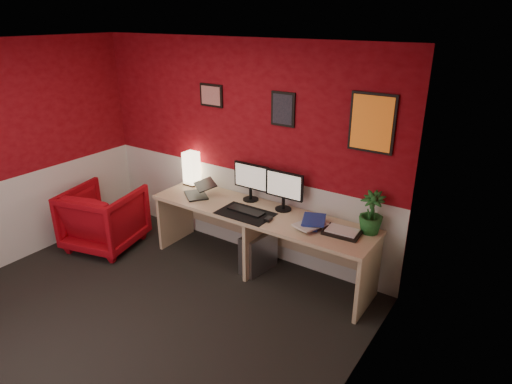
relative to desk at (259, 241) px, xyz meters
name	(u,v)px	position (x,y,z in m)	size (l,w,h in m)	color
ground	(134,319)	(-0.51, -1.41, -0.36)	(4.00, 3.50, 0.01)	black
ceiling	(100,46)	(-0.51, -1.41, 2.13)	(4.00, 3.50, 0.01)	white
wall_back	(239,150)	(-0.51, 0.34, 0.89)	(4.00, 0.01, 2.50)	maroon
wall_right	(335,271)	(1.49, -1.41, 0.89)	(0.01, 3.50, 2.50)	maroon
wainscot_back	(240,209)	(-0.51, 0.34, 0.14)	(4.00, 0.01, 1.00)	silver
wainscot_left	(11,221)	(-2.50, -1.41, 0.14)	(0.01, 3.50, 1.00)	silver
wainscot_right	(327,364)	(1.49, -1.41, 0.14)	(0.01, 3.50, 1.00)	silver
desk	(259,241)	(0.00, 0.00, 0.00)	(2.60, 0.65, 0.73)	tan
shoji_lamp	(192,169)	(-1.16, 0.22, 0.56)	(0.16, 0.16, 0.40)	#FFE5B2
laptop	(196,187)	(-0.86, -0.04, 0.47)	(0.33, 0.23, 0.22)	black
monitor_left	(251,176)	(-0.26, 0.22, 0.66)	(0.45, 0.06, 0.58)	black
monitor_right	(284,185)	(0.19, 0.19, 0.66)	(0.45, 0.06, 0.58)	black
desk_mat	(245,213)	(-0.10, -0.12, 0.37)	(0.60, 0.38, 0.01)	black
keyboard	(246,211)	(-0.12, -0.08, 0.38)	(0.42, 0.14, 0.02)	black
mouse	(268,219)	(0.20, -0.13, 0.39)	(0.06, 0.10, 0.03)	black
book_bottom	(301,223)	(0.52, -0.01, 0.38)	(0.21, 0.28, 0.03)	#203595
book_middle	(303,221)	(0.54, -0.01, 0.40)	(0.23, 0.31, 0.02)	silver
book_top	(303,219)	(0.54, -0.02, 0.43)	(0.23, 0.31, 0.03)	#203595
zen_tray	(342,232)	(0.96, 0.03, 0.38)	(0.35, 0.25, 0.03)	black
potted_plant	(372,213)	(1.17, 0.20, 0.58)	(0.24, 0.24, 0.42)	#19591E
pc_tower	(258,252)	(-0.01, 0.00, -0.14)	(0.20, 0.45, 0.45)	#99999E
armchair	(104,218)	(-1.91, -0.59, 0.02)	(0.81, 0.84, 0.76)	#A80B14
art_left	(211,95)	(-0.88, 0.33, 1.49)	(0.32, 0.02, 0.26)	red
art_center	(283,109)	(0.08, 0.33, 1.44)	(0.28, 0.02, 0.36)	black
art_right	(372,123)	(1.04, 0.33, 1.42)	(0.44, 0.02, 0.56)	orange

